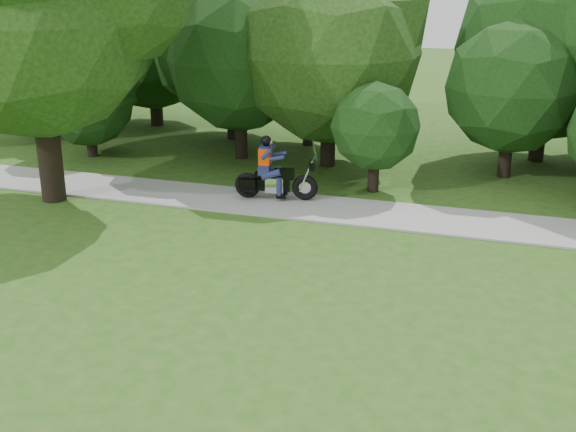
# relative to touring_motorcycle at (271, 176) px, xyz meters

# --- Properties ---
(ground) EXTENTS (100.00, 100.00, 0.00)m
(ground) POSITION_rel_touring_motorcycle_xyz_m (4.51, -8.33, -0.73)
(ground) COLOR #265418
(ground) RESTS_ON ground
(walkway) EXTENTS (60.00, 2.20, 0.06)m
(walkway) POSITION_rel_touring_motorcycle_xyz_m (4.51, -0.33, -0.70)
(walkway) COLOR gray
(walkway) RESTS_ON ground
(tree_line) EXTENTS (41.05, 11.90, 7.95)m
(tree_line) POSITION_rel_touring_motorcycle_xyz_m (6.06, 6.23, 2.89)
(tree_line) COLOR black
(tree_line) RESTS_ON ground
(touring_motorcycle) EXTENTS (2.42, 0.98, 1.85)m
(touring_motorcycle) POSITION_rel_touring_motorcycle_xyz_m (0.00, 0.00, 0.00)
(touring_motorcycle) COLOR black
(touring_motorcycle) RESTS_ON walkway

